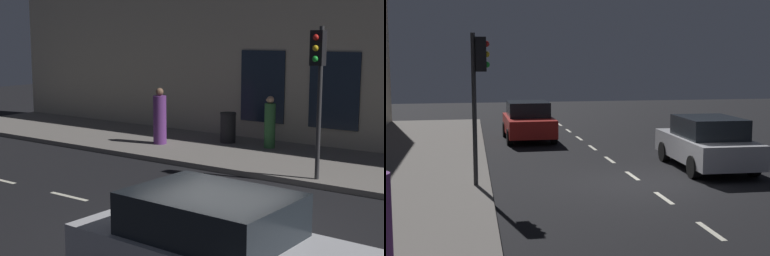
# 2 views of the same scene
# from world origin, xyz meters

# --- Properties ---
(ground_plane) EXTENTS (60.00, 60.00, 0.00)m
(ground_plane) POSITION_xyz_m (0.00, 0.00, 0.00)
(ground_plane) COLOR black
(sidewalk) EXTENTS (4.50, 32.00, 0.15)m
(sidewalk) POSITION_xyz_m (6.25, 0.00, 0.07)
(sidewalk) COLOR slate
(sidewalk) RESTS_ON ground
(lane_centre_line) EXTENTS (0.12, 27.20, 0.01)m
(lane_centre_line) POSITION_xyz_m (0.00, -1.00, 0.00)
(lane_centre_line) COLOR beige
(lane_centre_line) RESTS_ON ground
(traffic_light) EXTENTS (0.46, 0.32, 3.77)m
(traffic_light) POSITION_xyz_m (4.24, -0.02, 2.90)
(traffic_light) COLOR #2D2D30
(traffic_light) RESTS_ON sidewalk
(parked_car_0) EXTENTS (1.97, 3.96, 1.58)m
(parked_car_0) POSITION_xyz_m (2.15, -8.72, 0.79)
(parked_car_0) COLOR red
(parked_car_0) RESTS_ON ground
(parked_car_1) EXTENTS (2.10, 4.34, 1.58)m
(parked_car_1) POSITION_xyz_m (-2.50, -1.59, 0.79)
(parked_car_1) COLOR #B7B7BC
(parked_car_1) RESTS_ON ground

